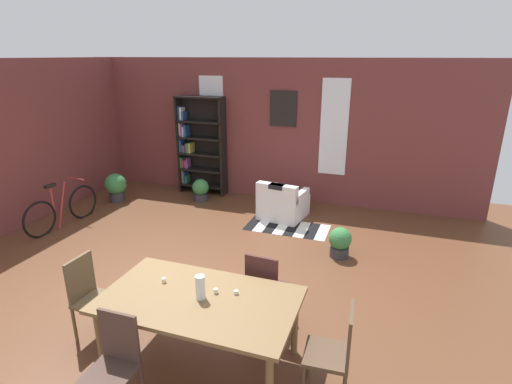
{
  "coord_description": "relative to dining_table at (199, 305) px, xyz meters",
  "views": [
    {
      "loc": [
        2.46,
        -4.19,
        3.0
      ],
      "look_at": [
        0.59,
        1.22,
        1.04
      ],
      "focal_mm": 28.08,
      "sensor_mm": 36.0,
      "label": 1
    }
  ],
  "objects": [
    {
      "name": "framed_picture",
      "position": [
        -0.56,
        5.05,
        1.27
      ],
      "size": [
        0.56,
        0.03,
        0.72
      ],
      "primitive_type": "cube",
      "color": "black"
    },
    {
      "name": "tealight_candle_0",
      "position": [
        0.12,
        0.13,
        0.1
      ],
      "size": [
        0.04,
        0.04,
        0.05
      ],
      "primitive_type": "cylinder",
      "color": "silver",
      "rests_on": "dining_table"
    },
    {
      "name": "tealight_candle_1",
      "position": [
        0.31,
        0.18,
        0.09
      ],
      "size": [
        0.04,
        0.04,
        0.04
      ],
      "primitive_type": "cylinder",
      "color": "silver",
      "rests_on": "dining_table"
    },
    {
      "name": "dining_chair_head_right",
      "position": [
        1.33,
        0.0,
        -0.18
      ],
      "size": [
        0.42,
        0.42,
        0.95
      ],
      "color": "brown",
      "rests_on": "ground"
    },
    {
      "name": "window_pane_0",
      "position": [
        -2.18,
        5.06,
        0.93
      ],
      "size": [
        0.55,
        0.02,
        1.92
      ],
      "primitive_type": "cube",
      "color": "white"
    },
    {
      "name": "ground_plane",
      "position": [
        -0.85,
        1.22,
        -0.69
      ],
      "size": [
        10.02,
        10.02,
        0.0
      ],
      "primitive_type": "plane",
      "color": "brown"
    },
    {
      "name": "potted_plant_window",
      "position": [
        -3.88,
        3.74,
        -0.36
      ],
      "size": [
        0.45,
        0.45,
        0.61
      ],
      "color": "#333338",
      "rests_on": "ground"
    },
    {
      "name": "dining_chair_head_left",
      "position": [
        -1.33,
        0.0,
        -0.18
      ],
      "size": [
        0.42,
        0.42,
        0.95
      ],
      "color": "brown",
      "rests_on": "ground"
    },
    {
      "name": "window_pane_1",
      "position": [
        0.49,
        5.06,
        0.93
      ],
      "size": [
        0.55,
        0.02,
        1.92
      ],
      "primitive_type": "cube",
      "color": "white"
    },
    {
      "name": "tealight_candle_2",
      "position": [
        -0.47,
        0.14,
        0.1
      ],
      "size": [
        0.04,
        0.04,
        0.05
      ],
      "primitive_type": "cylinder",
      "color": "silver",
      "rests_on": "dining_table"
    },
    {
      "name": "dining_chair_far_right",
      "position": [
        0.43,
        0.77,
        -0.18
      ],
      "size": [
        0.43,
        0.43,
        0.95
      ],
      "color": "#422121",
      "rests_on": "ground"
    },
    {
      "name": "striped_rug",
      "position": [
        -0.04,
        3.57,
        -0.69
      ],
      "size": [
        1.5,
        0.7,
        0.01
      ],
      "color": "black",
      "rests_on": "ground"
    },
    {
      "name": "potted_plant_by_shelf",
      "position": [
        -2.19,
        4.37,
        -0.45
      ],
      "size": [
        0.35,
        0.35,
        0.48
      ],
      "color": "#333338",
      "rests_on": "ground"
    },
    {
      "name": "dining_table",
      "position": [
        0.0,
        0.0,
        0.0
      ],
      "size": [
        1.92,
        1.09,
        0.77
      ],
      "color": "brown",
      "rests_on": "ground"
    },
    {
      "name": "armchair_white",
      "position": [
        -0.26,
        4.02,
        -0.41
      ],
      "size": [
        0.91,
        0.91,
        0.75
      ],
      "color": "white",
      "rests_on": "ground"
    },
    {
      "name": "bookshelf_tall",
      "position": [
        -2.45,
        4.88,
        0.4
      ],
      "size": [
        1.08,
        0.31,
        2.17
      ],
      "color": "black",
      "rests_on": "ground"
    },
    {
      "name": "vase_on_table",
      "position": [
        0.02,
        -0.0,
        0.2
      ],
      "size": [
        0.09,
        0.09,
        0.25
      ],
      "primitive_type": "cylinder",
      "color": "silver",
      "rests_on": "dining_table"
    },
    {
      "name": "potted_plant_corner",
      "position": [
        1.01,
        2.77,
        -0.44
      ],
      "size": [
        0.35,
        0.35,
        0.48
      ],
      "color": "#333338",
      "rests_on": "ground"
    },
    {
      "name": "dining_chair_near_left",
      "position": [
        -0.43,
        -0.77,
        -0.18
      ],
      "size": [
        0.4,
        0.4,
        0.95
      ],
      "color": "#49322A",
      "rests_on": "ground"
    },
    {
      "name": "bicycle_second",
      "position": [
        -3.96,
        2.31,
        -0.36
      ],
      "size": [
        0.44,
        1.61,
        0.87
      ],
      "color": "black",
      "rests_on": "ground"
    },
    {
      "name": "back_wall_brick",
      "position": [
        -0.85,
        5.13,
        0.78
      ],
      "size": [
        8.62,
        0.12,
        2.95
      ],
      "primitive_type": "cube",
      "color": "brown",
      "rests_on": "ground"
    }
  ]
}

